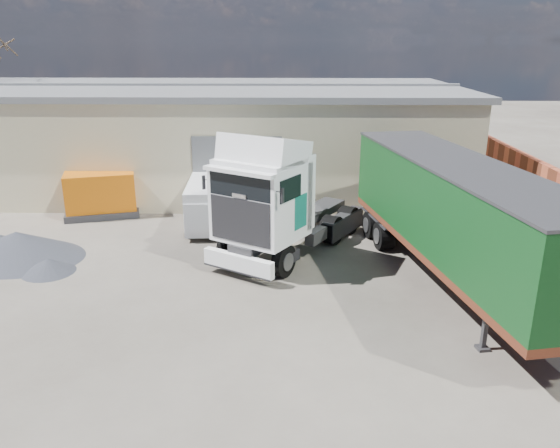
{
  "coord_description": "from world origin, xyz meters",
  "views": [
    {
      "loc": [
        0.37,
        -13.92,
        7.61
      ],
      "look_at": [
        0.05,
        3.0,
        1.9
      ],
      "focal_mm": 35.0,
      "sensor_mm": 36.0,
      "label": 1
    }
  ],
  "objects_px": {
    "box_trailer": "(454,211)",
    "panel_van": "(213,203)",
    "orange_skip": "(101,196)",
    "tractor_unit": "(275,206)"
  },
  "relations": [
    {
      "from": "box_trailer",
      "to": "orange_skip",
      "type": "bearing_deg",
      "value": 142.13
    },
    {
      "from": "tractor_unit",
      "to": "orange_skip",
      "type": "distance_m",
      "value": 9.58
    },
    {
      "from": "tractor_unit",
      "to": "orange_skip",
      "type": "height_order",
      "value": "tractor_unit"
    },
    {
      "from": "tractor_unit",
      "to": "orange_skip",
      "type": "relative_size",
      "value": 2.01
    },
    {
      "from": "panel_van",
      "to": "orange_skip",
      "type": "height_order",
      "value": "orange_skip"
    },
    {
      "from": "tractor_unit",
      "to": "panel_van",
      "type": "relative_size",
      "value": 1.46
    },
    {
      "from": "box_trailer",
      "to": "panel_van",
      "type": "distance_m",
      "value": 10.36
    },
    {
      "from": "panel_van",
      "to": "orange_skip",
      "type": "relative_size",
      "value": 1.37
    },
    {
      "from": "panel_van",
      "to": "orange_skip",
      "type": "bearing_deg",
      "value": 161.29
    },
    {
      "from": "box_trailer",
      "to": "panel_van",
      "type": "bearing_deg",
      "value": 135.44
    }
  ]
}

